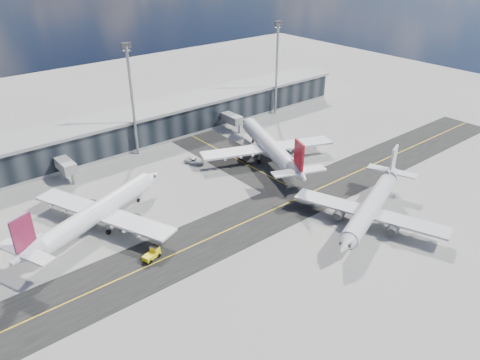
{
  "coord_description": "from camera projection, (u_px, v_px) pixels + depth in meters",
  "views": [
    {
      "loc": [
        -51.14,
        -56.98,
        51.47
      ],
      "look_at": [
        5.19,
        11.52,
        5.0
      ],
      "focal_mm": 35.0,
      "sensor_mm": 36.0,
      "label": 1
    }
  ],
  "objects": [
    {
      "name": "floodlight_masts",
      "position": [
        132.0,
        97.0,
        117.24
      ],
      "size": [
        102.5,
        0.7,
        28.9
      ],
      "color": "gray",
      "rests_on": "ground"
    },
    {
      "name": "airliner_near",
      "position": [
        372.0,
        206.0,
        93.48
      ],
      "size": [
        34.98,
        30.23,
        10.69
      ],
      "rotation": [
        0.0,
        0.0,
        1.92
      ],
      "color": "silver",
      "rests_on": "ground"
    },
    {
      "name": "airliner_redtail",
      "position": [
        270.0,
        147.0,
        118.27
      ],
      "size": [
        34.27,
        39.62,
        12.18
      ],
      "rotation": [
        0.0,
        0.0,
        -0.37
      ],
      "color": "white",
      "rests_on": "ground"
    },
    {
      "name": "taxiway_lanes",
      "position": [
        238.0,
        203.0,
        101.19
      ],
      "size": [
        180.0,
        63.0,
        0.03
      ],
      "color": "black",
      "rests_on": "ground"
    },
    {
      "name": "terminal_concourse",
      "position": [
        124.0,
        131.0,
        127.35
      ],
      "size": [
        152.0,
        19.8,
        8.8
      ],
      "color": "black",
      "rests_on": "ground"
    },
    {
      "name": "ground",
      "position": [
        257.0,
        231.0,
        91.64
      ],
      "size": [
        300.0,
        300.0,
        0.0
      ],
      "primitive_type": "plane",
      "color": "gray",
      "rests_on": "ground"
    },
    {
      "name": "service_van",
      "position": [
        194.0,
        161.0,
        118.82
      ],
      "size": [
        4.5,
        5.47,
        1.39
      ],
      "primitive_type": "imported",
      "rotation": [
        0.0,
        0.0,
        0.53
      ],
      "color": "white",
      "rests_on": "ground"
    },
    {
      "name": "baggage_tug",
      "position": [
        153.0,
        253.0,
        83.55
      ],
      "size": [
        3.69,
        2.58,
        2.11
      ],
      "rotation": [
        0.0,
        0.0,
        -1.26
      ],
      "color": "yellow",
      "rests_on": "ground"
    },
    {
      "name": "airliner_af",
      "position": [
        96.0,
        213.0,
        90.55
      ],
      "size": [
        37.11,
        32.11,
        11.44
      ],
      "rotation": [
        0.0,
        0.0,
        -1.19
      ],
      "color": "white",
      "rests_on": "ground"
    }
  ]
}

